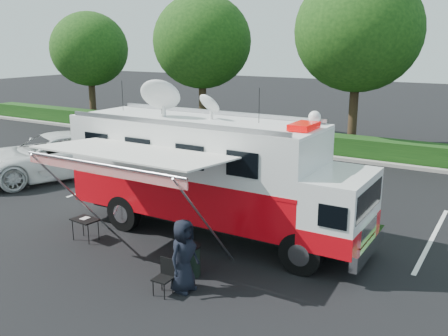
# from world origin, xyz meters

# --- Properties ---
(ground_plane) EXTENTS (120.00, 120.00, 0.00)m
(ground_plane) POSITION_xyz_m (0.00, 0.00, 0.00)
(ground_plane) COLOR black
(ground_plane) RESTS_ON ground
(back_border) EXTENTS (60.00, 6.14, 8.87)m
(back_border) POSITION_xyz_m (1.14, 12.90, 5.00)
(back_border) COLOR #9E998E
(back_border) RESTS_ON ground_plane
(stall_lines) EXTENTS (24.12, 5.50, 0.01)m
(stall_lines) POSITION_xyz_m (-0.50, 3.00, 0.00)
(stall_lines) COLOR silver
(stall_lines) RESTS_ON ground_plane
(command_truck) EXTENTS (8.92, 2.45, 4.28)m
(command_truck) POSITION_xyz_m (-0.08, -0.00, 1.83)
(command_truck) COLOR black
(command_truck) RESTS_ON ground_plane
(awning) EXTENTS (4.87, 2.52, 2.94)m
(awning) POSITION_xyz_m (-0.88, -2.55, 2.76)
(awning) COLOR silver
(awning) RESTS_ON ground_plane
(white_suv) EXTENTS (5.42, 7.16, 1.81)m
(white_suv) POSITION_xyz_m (-9.12, 1.91, 0.00)
(white_suv) COLOR white
(white_suv) RESTS_ON ground_plane
(person) EXTENTS (0.60, 0.87, 1.69)m
(person) POSITION_xyz_m (1.18, -3.21, 0.00)
(person) COLOR black
(person) RESTS_ON ground_plane
(folding_table) EXTENTS (0.80, 0.60, 0.64)m
(folding_table) POSITION_xyz_m (-2.93, -2.24, 0.58)
(folding_table) COLOR black
(folding_table) RESTS_ON ground_plane
(folding_chair) EXTENTS (0.40, 0.41, 0.82)m
(folding_chair) POSITION_xyz_m (0.90, -3.53, 0.48)
(folding_chair) COLOR black
(folding_chair) RESTS_ON ground_plane
(trash_bin) EXTENTS (0.52, 0.52, 0.77)m
(trash_bin) POSITION_xyz_m (0.87, -2.51, 0.39)
(trash_bin) COLOR black
(trash_bin) RESTS_ON ground_plane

